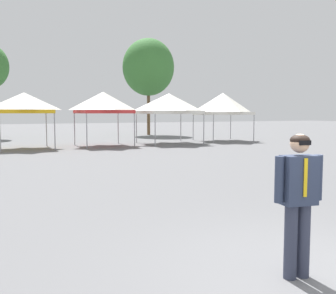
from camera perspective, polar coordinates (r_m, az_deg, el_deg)
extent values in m
plane|color=slate|center=(5.50, 21.47, -17.12)|extent=(140.00, 140.00, 0.00)
cylinder|color=#9E9EA3|center=(22.22, -22.96, 2.16)|extent=(0.06, 0.06, 2.18)
cylinder|color=#9E9EA3|center=(22.54, -15.93, 2.40)|extent=(0.06, 0.06, 2.18)
cylinder|color=#9E9EA3|center=(25.26, -17.03, 2.63)|extent=(0.06, 0.06, 2.18)
pyramid|color=white|center=(23.70, -19.92, 6.21)|extent=(2.93, 2.93, 0.96)
cube|color=yellow|center=(23.69, -19.88, 4.81)|extent=(2.90, 2.90, 0.20)
cylinder|color=#9E9EA3|center=(22.62, -11.57, 2.49)|extent=(0.06, 0.06, 2.17)
cylinder|color=#9E9EA3|center=(23.52, -4.83, 2.67)|extent=(0.06, 0.06, 2.17)
cylinder|color=#9E9EA3|center=(25.39, -13.26, 2.72)|extent=(0.06, 0.06, 2.17)
cylinder|color=#9E9EA3|center=(26.20, -7.16, 2.88)|extent=(0.06, 0.06, 2.17)
pyramid|color=white|center=(24.38, -9.26, 6.53)|extent=(3.07, 3.07, 1.09)
cube|color=red|center=(24.37, -9.23, 5.02)|extent=(3.04, 3.04, 0.20)
cylinder|color=#9E9EA3|center=(23.75, -1.86, 2.66)|extent=(0.06, 0.06, 2.14)
cylinder|color=#9E9EA3|center=(25.19, 5.16, 2.78)|extent=(0.06, 0.06, 2.14)
cylinder|color=#9E9EA3|center=(26.85, -4.55, 2.92)|extent=(0.06, 0.06, 2.14)
cylinder|color=#9E9EA3|center=(28.14, 1.85, 3.03)|extent=(0.06, 0.06, 2.14)
pyramid|color=white|center=(25.92, 0.15, 6.45)|extent=(3.57, 3.57, 1.11)
cube|color=white|center=(25.91, 0.15, 5.01)|extent=(3.53, 3.53, 0.20)
cylinder|color=#9E9EA3|center=(26.41, 6.52, 2.79)|extent=(0.06, 0.06, 2.06)
cylinder|color=#9E9EA3|center=(28.02, 12.21, 2.83)|extent=(0.06, 0.06, 2.06)
cylinder|color=#9E9EA3|center=(29.22, 3.64, 3.02)|extent=(0.06, 0.06, 2.06)
cylinder|color=#9E9EA3|center=(30.68, 8.97, 3.06)|extent=(0.06, 0.06, 2.06)
pyramid|color=white|center=(28.53, 7.87, 6.34)|extent=(3.52, 3.52, 1.33)
cube|color=white|center=(28.52, 7.86, 4.81)|extent=(3.49, 3.49, 0.20)
cylinder|color=#33384C|center=(5.21, 17.16, -12.86)|extent=(0.16, 0.16, 0.92)
cylinder|color=#33384C|center=(5.31, 18.82, -12.56)|extent=(0.16, 0.16, 0.92)
cube|color=#2D3851|center=(5.08, 18.23, -4.51)|extent=(0.45, 0.30, 0.60)
cylinder|color=#2D3851|center=(4.93, 15.65, -4.50)|extent=(0.11, 0.11, 0.56)
cylinder|color=#2D3851|center=(5.24, 20.67, -4.09)|extent=(0.11, 0.11, 0.56)
sphere|color=#D8A884|center=(5.03, 18.37, 0.49)|extent=(0.23, 0.23, 0.23)
ellipsoid|color=black|center=(5.03, 18.38, 0.95)|extent=(0.23, 0.23, 0.14)
cube|color=black|center=(4.94, 19.07, 0.57)|extent=(0.15, 0.05, 0.06)
cube|color=yellow|center=(4.97, 19.11, -4.17)|extent=(0.05, 0.02, 0.46)
cylinder|color=brown|center=(35.94, -2.80, 5.10)|extent=(0.28, 0.28, 4.21)
ellipsoid|color=#387233|center=(36.16, -2.83, 11.36)|extent=(4.60, 4.60, 5.06)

